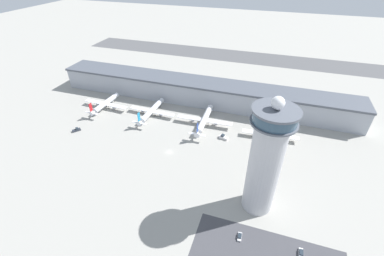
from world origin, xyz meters
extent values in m
plane|color=#9E9B93|center=(0.00, 0.00, 0.00)|extent=(1000.00, 1000.00, 0.00)
cube|color=#A3A8B2|center=(0.00, 70.00, 8.64)|extent=(247.00, 22.00, 17.28)
cube|color=#4C515B|center=(0.00, 70.00, 18.08)|extent=(247.00, 25.00, 1.60)
cube|color=#515154|center=(0.00, 194.42, 0.00)|extent=(370.50, 44.00, 0.01)
cylinder|color=#BCBCC1|center=(57.63, -24.19, 24.79)|extent=(14.57, 14.57, 49.57)
cylinder|color=#565B66|center=(57.63, -24.19, 49.97)|extent=(19.23, 19.23, 0.80)
cylinder|color=#334C60|center=(57.63, -24.19, 52.71)|extent=(17.69, 17.69, 4.67)
cylinder|color=#565B66|center=(57.63, -24.19, 55.54)|extent=(19.23, 19.23, 1.00)
sphere|color=white|center=(57.63, -24.19, 58.70)|extent=(5.32, 5.32, 5.32)
cylinder|color=silver|center=(-70.25, 35.64, 4.47)|extent=(5.10, 25.66, 3.94)
cone|color=silver|center=(-69.59, 50.15, 4.47)|extent=(4.10, 3.73, 3.94)
cone|color=silver|center=(-70.93, 20.53, 4.47)|extent=(3.76, 4.89, 3.55)
cube|color=silver|center=(-70.22, 36.15, 3.78)|extent=(38.74, 6.14, 0.44)
cylinder|color=#A8A8B2|center=(-78.27, 37.51, 2.59)|extent=(2.36, 4.43, 2.17)
cylinder|color=#A8A8B2|center=(-62.08, 36.78, 2.59)|extent=(2.36, 4.43, 2.17)
cube|color=red|center=(-70.97, 19.58, 9.60)|extent=(0.43, 2.81, 6.31)
cube|color=silver|center=(-70.99, 19.19, 4.86)|extent=(11.12, 2.50, 0.24)
cylinder|color=black|center=(-69.72, 47.18, 1.25)|extent=(0.28, 0.28, 2.50)
cylinder|color=black|center=(-67.50, 35.22, 1.25)|extent=(0.28, 0.28, 2.50)
cylinder|color=black|center=(-73.02, 35.47, 1.25)|extent=(0.28, 0.28, 2.50)
cylinder|color=silver|center=(-29.92, 37.46, 4.08)|extent=(5.04, 29.94, 4.05)
cone|color=silver|center=(-29.36, 54.18, 4.08)|extent=(4.17, 3.77, 4.05)
cone|color=silver|center=(-30.50, 20.12, 4.08)|extent=(3.80, 4.97, 3.64)
cube|color=silver|center=(-29.90, 38.05, 3.37)|extent=(37.64, 5.65, 0.44)
cylinder|color=#A8A8B2|center=(-37.74, 39.31, 2.14)|extent=(2.37, 4.52, 2.23)
cylinder|color=#A8A8B2|center=(-21.99, 38.79, 2.14)|extent=(2.37, 4.52, 2.23)
cube|color=#197FB2|center=(-30.53, 19.15, 9.34)|extent=(0.39, 2.81, 6.47)
cube|color=silver|center=(-30.54, 18.75, 4.48)|extent=(11.39, 2.38, 0.24)
cylinder|color=black|center=(-29.46, 51.16, 1.03)|extent=(0.28, 0.28, 2.05)
cylinder|color=black|center=(-27.09, 37.16, 1.03)|extent=(0.28, 0.28, 2.05)
cylinder|color=black|center=(-32.76, 37.35, 1.03)|extent=(0.28, 0.28, 2.05)
cylinder|color=white|center=(12.85, 36.74, 4.84)|extent=(5.01, 31.13, 4.17)
cone|color=white|center=(12.38, 54.12, 4.84)|extent=(4.27, 3.87, 4.17)
cone|color=white|center=(13.34, 18.73, 4.84)|extent=(3.89, 5.10, 3.75)
cube|color=white|center=(12.83, 37.36, 4.11)|extent=(41.30, 5.52, 0.44)
cylinder|color=#A8A8B2|center=(4.16, 38.12, 2.85)|extent=(2.42, 4.65, 2.29)
cylinder|color=#A8A8B2|center=(21.45, 38.59, 2.85)|extent=(2.42, 4.65, 2.29)
cube|color=navy|center=(13.37, 17.73, 10.26)|extent=(0.38, 2.81, 6.67)
cube|color=white|center=(13.38, 17.33, 5.26)|extent=(11.73, 2.32, 0.24)
cylinder|color=black|center=(12.46, 51.04, 1.38)|extent=(0.28, 0.28, 2.75)
cylinder|color=black|center=(15.77, 36.64, 1.38)|extent=(0.28, 0.28, 2.75)
cylinder|color=black|center=(9.94, 36.48, 1.38)|extent=(0.28, 0.28, 2.75)
cylinder|color=white|center=(59.97, 34.48, 4.15)|extent=(6.23, 29.78, 4.23)
cone|color=white|center=(58.83, 51.12, 4.15)|extent=(4.48, 4.08, 4.23)
cone|color=white|center=(61.15, 17.20, 4.15)|extent=(4.14, 5.32, 3.80)
cube|color=white|center=(59.93, 35.07, 3.41)|extent=(37.74, 6.95, 0.44)
cylinder|color=#A8A8B2|center=(52.00, 35.53, 2.13)|extent=(2.64, 4.80, 2.32)
cylinder|color=#A8A8B2|center=(67.72, 36.60, 2.13)|extent=(2.64, 4.80, 2.32)
cube|color=orange|center=(61.22, 16.19, 9.64)|extent=(0.49, 2.81, 6.76)
cube|color=white|center=(61.25, 15.79, 4.57)|extent=(11.94, 2.80, 0.24)
cylinder|color=black|center=(59.04, 48.02, 1.02)|extent=(0.28, 0.28, 2.04)
cylinder|color=black|center=(62.94, 34.47, 1.02)|extent=(0.28, 0.28, 2.04)
cylinder|color=black|center=(57.03, 34.07, 1.02)|extent=(0.28, 0.28, 2.04)
cube|color=black|center=(-71.93, 1.24, 0.06)|extent=(4.66, 5.06, 0.12)
cube|color=#2D333D|center=(-71.93, 1.24, 0.66)|extent=(5.29, 5.82, 1.32)
cube|color=#232D38|center=(-71.59, 1.68, 1.87)|extent=(2.63, 2.58, 1.08)
cube|color=black|center=(29.91, 25.03, 0.06)|extent=(5.82, 3.80, 0.12)
cube|color=silver|center=(29.91, 25.03, 0.84)|extent=(6.83, 4.20, 1.68)
cube|color=#232D38|center=(29.30, 25.23, 2.37)|extent=(2.47, 2.57, 1.38)
cube|color=black|center=(52.74, -45.13, 0.06)|extent=(1.83, 3.75, 0.12)
cube|color=silver|center=(52.74, -45.13, 0.38)|extent=(1.93, 4.45, 0.75)
cube|color=#232D38|center=(52.74, -45.02, 1.06)|extent=(1.63, 2.48, 0.61)
cube|color=black|center=(78.76, -44.74, 0.06)|extent=(1.69, 4.01, 0.12)
cube|color=silver|center=(78.76, -44.74, 0.42)|extent=(1.76, 4.78, 0.84)
cube|color=#232D38|center=(78.76, -44.62, 1.18)|extent=(1.54, 2.63, 0.69)
camera|label=1|loc=(53.19, -115.25, 106.13)|focal=24.00mm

